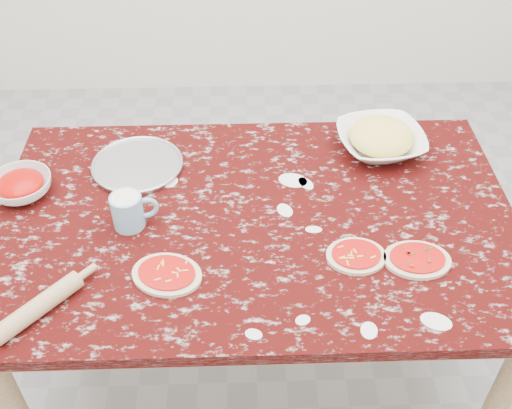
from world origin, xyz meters
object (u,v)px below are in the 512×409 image
at_px(flour_mug, 129,210).
at_px(rolling_pin, 38,307).
at_px(pizza_tray, 138,165).
at_px(cheese_bowl, 380,141).
at_px(sauce_bowl, 21,186).
at_px(worktable, 256,236).

relative_size(flour_mug, rolling_pin, 0.55).
height_order(pizza_tray, rolling_pin, rolling_pin).
height_order(cheese_bowl, flour_mug, flour_mug).
height_order(pizza_tray, sauce_bowl, sauce_bowl).
xyz_separation_m(worktable, sauce_bowl, (-0.74, 0.13, 0.11)).
bearing_deg(cheese_bowl, flour_mug, -156.95).
relative_size(cheese_bowl, flour_mug, 2.09).
distance_m(cheese_bowl, rolling_pin, 1.22).
relative_size(sauce_bowl, rolling_pin, 0.77).
distance_m(flour_mug, rolling_pin, 0.39).
height_order(pizza_tray, flour_mug, flour_mug).
height_order(worktable, pizza_tray, pizza_tray).
height_order(cheese_bowl, rolling_pin, cheese_bowl).
bearing_deg(sauce_bowl, pizza_tray, 19.95).
relative_size(sauce_bowl, flour_mug, 1.39).
xyz_separation_m(cheese_bowl, flour_mug, (-0.82, -0.35, 0.02)).
bearing_deg(flour_mug, rolling_pin, -121.13).
xyz_separation_m(worktable, flour_mug, (-0.38, -0.02, 0.14)).
xyz_separation_m(pizza_tray, sauce_bowl, (-0.35, -0.13, 0.02)).
bearing_deg(rolling_pin, worktable, 31.28).
bearing_deg(cheese_bowl, rolling_pin, -146.34).
bearing_deg(worktable, pizza_tray, 146.61).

